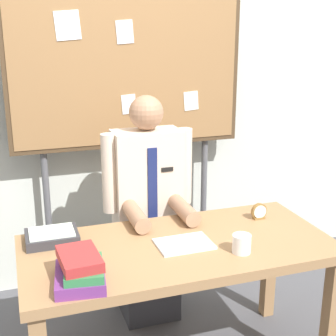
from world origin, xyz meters
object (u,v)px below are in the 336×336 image
Objects in this scene: book_stack at (81,270)px; paper_tray at (52,237)px; person at (148,219)px; desk at (179,261)px; coffee_mug at (242,244)px; open_notebook at (184,244)px; bulletin_board at (128,68)px; desk_clock at (259,212)px.

book_stack is 1.15× the size of paper_tray.
book_stack is (-0.52, -0.77, 0.15)m from person.
person reaches higher than desk.
coffee_mug is 0.35× the size of paper_tray.
bulletin_board is at bearing 91.24° from open_notebook.
desk is 5.99× the size of paper_tray.
open_notebook is 1.05× the size of paper_tray.
open_notebook is at bearing -160.77° from desk_clock.
person is 4.76× the size of book_stack.
bulletin_board is 8.12× the size of paper_tray.
desk_clock reaches higher than desk.
coffee_mug is at bearing 2.90° from book_stack.
book_stack is 0.46m from paper_tray.
paper_tray is (-0.60, 0.23, 0.12)m from desk.
open_notebook is 3.02× the size of coffee_mug.
book_stack is at bearing -177.10° from coffee_mug.
coffee_mug is (0.26, -1.16, -0.75)m from bulletin_board.
person is 15.41× the size of desk_clock.
open_notebook is at bearing 145.24° from coffee_mug.
open_notebook is (0.54, 0.20, -0.05)m from book_stack.
bulletin_board reaches higher than book_stack.
desk_clock is at bearing -35.83° from person.
desk_clock is (0.54, -0.39, 0.13)m from person.
bulletin_board is 1.27m from open_notebook.
bulletin_board is 23.23× the size of coffee_mug.
coffee_mug is at bearing -35.53° from desk.
bulletin_board is 1.40m from coffee_mug.
paper_tray is (-0.08, 0.45, -0.03)m from book_stack.
bulletin_board is at bearing 123.44° from desk_clock.
bulletin_board is 7.09× the size of book_stack.
person is 0.98m from bulletin_board.
person is (0.00, 0.55, 0.01)m from desk.
bulletin_board is (-0.00, 0.98, 0.89)m from desk.
bulletin_board reaches higher than paper_tray.
person is at bearing 28.29° from paper_tray.
desk_clock reaches higher than coffee_mug.
bulletin_board is at bearing 51.41° from paper_tray.
person is 5.17× the size of open_notebook.
coffee_mug is (0.78, 0.04, -0.02)m from book_stack.
bulletin_board reaches higher than desk_clock.
desk is 0.55m from person.
person is 5.45× the size of paper_tray.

